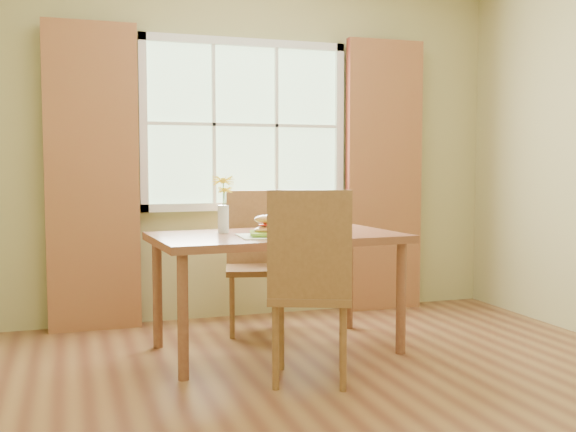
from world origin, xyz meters
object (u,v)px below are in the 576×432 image
at_px(croissant_sandwich, 266,224).
at_px(dining_table, 277,246).
at_px(chair_near, 310,279).
at_px(chair_far, 255,254).
at_px(flower_vase, 223,199).
at_px(water_glass, 324,225).

bearing_deg(croissant_sandwich, dining_table, 50.16).
xyz_separation_m(chair_near, chair_far, (0.06, 1.30, -0.03)).
relative_size(dining_table, flower_vase, 4.38).
bearing_deg(water_glass, dining_table, 157.93).
height_order(chair_near, flower_vase, flower_vase).
height_order(croissant_sandwich, flower_vase, flower_vase).
height_order(dining_table, water_glass, water_glass).
bearing_deg(dining_table, chair_far, 84.14).
height_order(dining_table, flower_vase, flower_vase).
distance_m(chair_near, chair_far, 1.31).
xyz_separation_m(dining_table, flower_vase, (-0.31, 0.15, 0.30)).
height_order(chair_far, flower_vase, flower_vase).
relative_size(croissant_sandwich, flower_vase, 0.43).
distance_m(croissant_sandwich, water_glass, 0.38).
height_order(chair_near, water_glass, chair_near).
height_order(dining_table, chair_far, chair_far).
bearing_deg(croissant_sandwich, water_glass, 3.89).
relative_size(chair_far, water_glass, 8.73).
relative_size(chair_near, water_glass, 9.23).
bearing_deg(water_glass, chair_far, 109.70).
distance_m(dining_table, croissant_sandwich, 0.22).
distance_m(dining_table, water_glass, 0.33).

